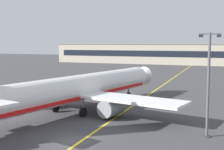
% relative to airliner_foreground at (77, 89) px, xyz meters
% --- Properties ---
extents(ground_plane, '(400.00, 400.00, 0.00)m').
position_rel_airliner_foreground_xyz_m(ground_plane, '(6.01, -12.00, -3.37)').
color(ground_plane, '#3D3D3F').
extents(taxiway_centreline, '(3.90, 179.97, 0.01)m').
position_rel_airliner_foreground_xyz_m(taxiway_centreline, '(6.01, 18.00, -3.37)').
color(taxiway_centreline, yellow).
rests_on(taxiway_centreline, ground).
extents(airliner_foreground, '(32.28, 41.13, 11.65)m').
position_rel_airliner_foreground_xyz_m(airliner_foreground, '(0.00, 0.00, 0.00)').
color(airliner_foreground, white).
rests_on(airliner_foreground, ground).
extents(apron_lamp_post, '(2.24, 0.90, 11.15)m').
position_rel_airliner_foreground_xyz_m(apron_lamp_post, '(18.54, -5.51, 2.50)').
color(apron_lamp_post, '#515156').
rests_on(apron_lamp_post, ground).
extents(safety_cone_by_nose_gear, '(0.44, 0.44, 0.55)m').
position_rel_airliner_foreground_xyz_m(safety_cone_by_nose_gear, '(2.13, 16.30, -3.11)').
color(safety_cone_by_nose_gear, orange).
rests_on(safety_cone_by_nose_gear, ground).
extents(terminal_building, '(149.97, 12.40, 9.66)m').
position_rel_airliner_foreground_xyz_m(terminal_building, '(11.25, 105.95, 1.47)').
color(terminal_building, '#B2A893').
rests_on(terminal_building, ground).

